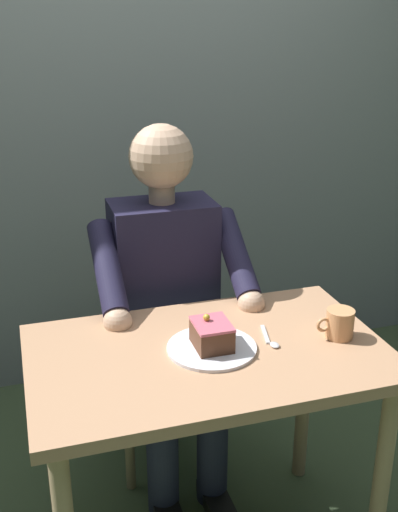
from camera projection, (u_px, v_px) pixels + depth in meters
name	position (u px, v px, depth m)	size (l,w,h in m)	color
cafe_rear_panel	(118.00, 51.00, 2.62)	(6.40, 0.12, 3.00)	gray
dining_table	(208.00, 382.00, 1.81)	(1.02, 0.62, 0.75)	tan
chair	(159.00, 328.00, 2.41)	(0.42, 0.42, 0.91)	tan
seated_person	(169.00, 304.00, 2.20)	(0.53, 0.58, 1.31)	#201E39
dessert_plate	(212.00, 348.00, 1.77)	(0.26, 0.26, 0.01)	white
cake_slice	(212.00, 334.00, 1.76)	(0.10, 0.12, 0.10)	brown
coffee_cup	(339.00, 323.00, 1.83)	(0.12, 0.08, 0.09)	tan
dessert_spoon	(270.00, 340.00, 1.82)	(0.04, 0.14, 0.01)	silver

